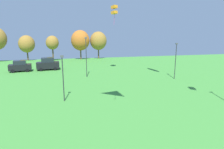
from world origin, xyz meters
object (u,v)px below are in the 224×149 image
object	(u,v)px
kite_flying_8	(114,10)
light_post_0	(86,55)
treeline_tree_1	(27,44)
treeline_tree_3	(80,40)
treeline_tree_4	(98,41)
parked_car_second_from_left	(48,64)
parked_car_leftmost	(20,66)
light_post_3	(176,59)
light_post_2	(63,75)
treeline_tree_2	(52,43)

from	to	relation	value
kite_flying_8	light_post_0	world-z (taller)	kite_flying_8
treeline_tree_1	treeline_tree_3	bearing A→B (deg)	-1.60
kite_flying_8	treeline_tree_4	world-z (taller)	kite_flying_8
parked_car_second_from_left	light_post_0	world-z (taller)	light_post_0
parked_car_leftmost	light_post_3	xyz separation A→B (m)	(26.78, -11.48, 2.28)
light_post_2	treeline_tree_1	xyz separation A→B (m)	(-10.17, 33.36, 1.29)
treeline_tree_3	parked_car_second_from_left	bearing A→B (deg)	-118.49
kite_flying_8	parked_car_second_from_left	world-z (taller)	kite_flying_8
parked_car_leftmost	treeline_tree_1	xyz separation A→B (m)	(-1.33, 14.74, 3.25)
light_post_3	treeline_tree_3	bearing A→B (deg)	118.79
light_post_2	treeline_tree_2	xyz separation A→B (m)	(-3.57, 31.88, 1.62)
parked_car_leftmost	light_post_2	distance (m)	20.71
parked_car_leftmost	parked_car_second_from_left	bearing A→B (deg)	0.45
parked_car_leftmost	treeline_tree_4	bearing A→B (deg)	32.94
kite_flying_8	parked_car_leftmost	xyz separation A→B (m)	(-17.98, 4.20, -10.51)
light_post_0	light_post_2	distance (m)	12.03
parked_car_second_from_left	light_post_3	distance (m)	24.89
light_post_3	treeline_tree_2	xyz separation A→B (m)	(-21.51, 24.73, 1.30)
parked_car_second_from_left	treeline_tree_3	bearing A→B (deg)	56.55
light_post_0	treeline_tree_2	size ratio (longest dim) A/B	1.05
kite_flying_8	parked_car_leftmost	distance (m)	21.24
parked_car_second_from_left	treeline_tree_2	xyz separation A→B (m)	(0.10, 12.57, 3.45)
light_post_2	light_post_0	bearing A→B (deg)	72.68
parked_car_leftmost	treeline_tree_2	bearing A→B (deg)	61.24
light_post_2	treeline_tree_3	world-z (taller)	treeline_tree_3
kite_flying_8	treeline_tree_4	bearing A→B (deg)	91.16
treeline_tree_1	treeline_tree_4	size ratio (longest dim) A/B	0.88
light_post_0	treeline_tree_3	bearing A→B (deg)	89.53
treeline_tree_3	treeline_tree_4	distance (m)	5.03
parked_car_leftmost	light_post_2	xyz separation A→B (m)	(8.84, -18.63, 1.96)
treeline_tree_2	light_post_3	bearing A→B (deg)	-48.98
parked_car_second_from_left	treeline_tree_2	bearing A→B (deg)	84.59
light_post_3	treeline_tree_1	size ratio (longest dim) A/B	0.90
treeline_tree_1	parked_car_leftmost	bearing A→B (deg)	-84.84
parked_car_second_from_left	treeline_tree_3	xyz separation A→B (m)	(7.42, 13.67, 3.92)
light_post_3	treeline_tree_1	distance (m)	38.45
treeline_tree_1	treeline_tree_2	bearing A→B (deg)	-12.71
parked_car_second_from_left	treeline_tree_1	xyz separation A→B (m)	(-6.50, 14.06, 3.12)
light_post_3	treeline_tree_4	bearing A→B (deg)	109.29
light_post_0	light_post_2	size ratio (longest dim) A/B	1.28
kite_flying_8	treeline_tree_1	world-z (taller)	kite_flying_8
treeline_tree_1	parked_car_second_from_left	bearing A→B (deg)	-65.17
treeline_tree_4	parked_car_leftmost	bearing A→B (deg)	-140.00
treeline_tree_4	kite_flying_8	bearing A→B (deg)	-88.84
parked_car_leftmost	treeline_tree_1	bearing A→B (deg)	88.10
parked_car_second_from_left	parked_car_leftmost	bearing A→B (deg)	-177.44
light_post_2	treeline_tree_4	size ratio (longest dim) A/B	0.71
treeline_tree_4	light_post_2	bearing A→B (deg)	-104.69
treeline_tree_2	kite_flying_8	bearing A→B (deg)	-53.93
treeline_tree_4	light_post_3	bearing A→B (deg)	-70.71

